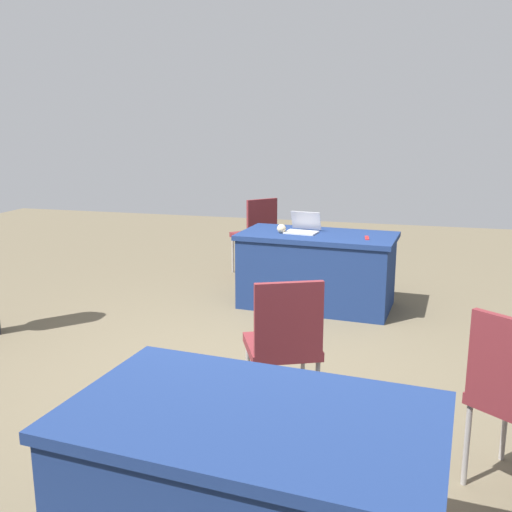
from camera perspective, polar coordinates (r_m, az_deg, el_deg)
The scene contains 8 objects.
ground_plane at distance 4.54m, azimuth -2.01°, elevation -11.45°, with size 14.40×14.40×0.00m, color brown.
table_foreground at distance 6.07m, azimuth 5.94°, elevation -1.35°, with size 1.63×0.92×0.77m.
table_mid_right at distance 2.58m, azimuth -0.31°, elevation -22.35°, with size 1.56×1.03×0.77m.
chair_near_front at distance 7.25m, azimuth 0.04°, elevation 2.47°, with size 0.62×0.62×0.97m.
chair_tucked_left at distance 3.69m, azimuth 2.75°, elevation -8.15°, with size 0.58×0.58×0.95m.
laptop_silver at distance 6.04m, azimuth 4.57°, elevation 2.68°, with size 0.35×0.33×0.21m.
yarn_ball at distance 5.99m, azimuth 2.50°, elevation 2.68°, with size 0.09×0.09×0.09m, color beige.
scissors_red at distance 5.82m, azimuth 10.75°, elevation 1.75°, with size 0.18×0.04×0.01m, color red.
Camera 1 is at (-1.24, 3.95, 1.87)m, focal length 41.08 mm.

